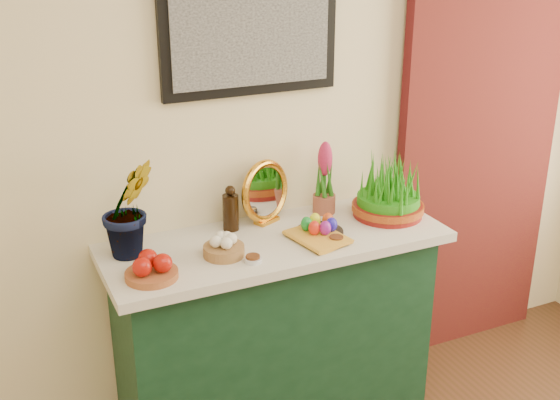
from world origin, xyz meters
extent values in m
cube|color=beige|center=(0.00, 2.25, 1.35)|extent=(4.00, 0.04, 2.70)
cube|color=black|center=(0.08, 2.23, 1.70)|extent=(0.74, 0.03, 0.54)
cube|color=#A5A5A5|center=(0.08, 2.21, 1.70)|extent=(0.66, 0.01, 0.46)
cube|color=#4D0D18|center=(1.25, 2.20, 1.15)|extent=(0.90, 0.06, 2.30)
cube|color=#153B24|center=(0.08, 2.00, 0.42)|extent=(1.30, 0.45, 0.85)
cube|color=beige|center=(0.08, 2.00, 0.87)|extent=(1.40, 0.55, 0.04)
imported|color=#266F18|center=(-0.48, 2.09, 1.14)|extent=(0.29, 0.25, 0.51)
cylinder|color=brown|center=(-0.47, 1.87, 0.90)|extent=(0.23, 0.23, 0.03)
cylinder|color=#9F6D40|center=(-0.17, 1.93, 0.91)|extent=(0.19, 0.19, 0.04)
cylinder|color=black|center=(-0.06, 2.15, 0.97)|extent=(0.07, 0.07, 0.15)
sphere|color=black|center=(-0.06, 2.15, 1.06)|extent=(0.04, 0.04, 0.04)
cube|color=orange|center=(0.11, 2.16, 0.90)|extent=(0.12, 0.09, 0.02)
torus|color=orange|center=(0.11, 2.17, 1.03)|extent=(0.27, 0.17, 0.27)
cylinder|color=silver|center=(0.11, 2.17, 1.03)|extent=(0.20, 0.11, 0.21)
imported|color=gold|center=(0.13, 1.89, 0.91)|extent=(0.20, 0.26, 0.03)
cylinder|color=silver|center=(-0.09, 1.84, 0.90)|extent=(0.07, 0.07, 0.02)
cylinder|color=#592D14|center=(-0.09, 1.84, 0.91)|extent=(0.05, 0.05, 0.01)
cylinder|color=silver|center=(0.27, 1.85, 0.90)|extent=(0.07, 0.07, 0.02)
cylinder|color=#592D14|center=(0.27, 1.85, 0.91)|extent=(0.06, 0.06, 0.01)
cylinder|color=black|center=(0.25, 1.95, 0.90)|extent=(0.21, 0.21, 0.02)
ellipsoid|color=red|center=(0.21, 1.92, 0.94)|extent=(0.05, 0.05, 0.06)
ellipsoid|color=#241AB8|center=(0.29, 1.92, 0.94)|extent=(0.05, 0.05, 0.06)
ellipsoid|color=#F3FB1B|center=(0.25, 1.99, 0.94)|extent=(0.05, 0.05, 0.06)
ellipsoid|color=#18852D|center=(0.20, 1.97, 0.94)|extent=(0.05, 0.05, 0.06)
ellipsoid|color=#D14718|center=(0.30, 1.97, 0.94)|extent=(0.05, 0.05, 0.06)
ellipsoid|color=#911A91|center=(0.25, 1.90, 0.94)|extent=(0.05, 0.05, 0.06)
cylinder|color=#984E39|center=(0.38, 2.15, 0.93)|extent=(0.10, 0.10, 0.08)
ellipsoid|color=#D0295D|center=(0.38, 2.15, 1.14)|extent=(0.06, 0.06, 0.15)
cylinder|color=maroon|center=(0.61, 2.01, 0.92)|extent=(0.30, 0.30, 0.05)
cylinder|color=maroon|center=(0.61, 2.01, 0.93)|extent=(0.31, 0.31, 0.03)
camera|label=1|loc=(-0.99, -0.34, 2.08)|focal=45.00mm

